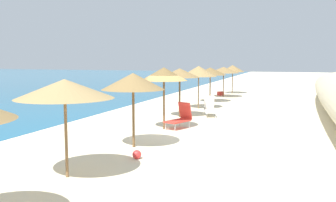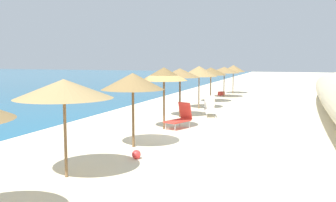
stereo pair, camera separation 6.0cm
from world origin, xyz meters
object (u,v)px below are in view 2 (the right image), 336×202
beach_umbrella_6 (180,73)px  beach_umbrella_9 (224,70)px  lounge_chair_1 (180,117)px  cooler_box (221,93)px  beach_umbrella_8 (211,71)px  beach_umbrella_10 (233,69)px  beach_umbrella_7 (199,71)px  beach_umbrella_4 (133,81)px  lounge_chair_0 (210,108)px  beach_umbrella_3 (64,89)px  beach_ball (136,154)px  beach_umbrella_5 (164,74)px

beach_umbrella_6 → beach_umbrella_9: 11.62m
lounge_chair_1 → cooler_box: bearing=-64.6°
beach_umbrella_8 → beach_umbrella_9: size_ratio=0.99×
beach_umbrella_10 → beach_umbrella_7: bearing=178.3°
beach_umbrella_6 → beach_umbrella_4: bearing=-175.9°
beach_umbrella_6 → cooler_box: bearing=1.0°
beach_umbrella_9 → beach_umbrella_6: bearing=178.6°
beach_umbrella_10 → lounge_chair_0: bearing=-175.8°
beach_umbrella_6 → beach_umbrella_7: (3.88, -0.10, -0.02)m
beach_umbrella_3 → beach_umbrella_8: beach_umbrella_3 is taller
beach_umbrella_3 → beach_umbrella_6: (11.42, 0.26, 0.01)m
lounge_chair_0 → beach_ball: size_ratio=5.76×
beach_umbrella_3 → beach_umbrella_6: size_ratio=1.00×
beach_umbrella_8 → beach_ball: bearing=-175.5°
beach_umbrella_9 → beach_umbrella_3: bearing=179.9°
beach_umbrella_4 → beach_umbrella_6: size_ratio=1.01×
beach_ball → beach_umbrella_3: bearing=156.2°
beach_umbrella_3 → beach_umbrella_10: beach_umbrella_3 is taller
beach_umbrella_3 → beach_umbrella_10: size_ratio=1.02×
beach_umbrella_7 → cooler_box: beach_umbrella_7 is taller
beach_umbrella_10 → cooler_box: beach_umbrella_10 is taller
beach_umbrella_8 → cooler_box: beach_umbrella_8 is taller
beach_umbrella_5 → beach_umbrella_8: beach_umbrella_5 is taller
beach_umbrella_4 → beach_umbrella_5: (3.75, 0.14, 0.12)m
beach_umbrella_3 → beach_ball: bearing=-23.8°
lounge_chair_1 → beach_umbrella_9: bearing=-66.1°
beach_umbrella_9 → cooler_box: (1.46, 0.51, -2.13)m
beach_umbrella_3 → beach_ball: beach_umbrella_3 is taller
beach_umbrella_5 → lounge_chair_1: beach_umbrella_5 is taller
beach_umbrella_7 → beach_ball: 13.17m
lounge_chair_1 → cooler_box: lounge_chair_1 is taller
beach_ball → beach_umbrella_4: bearing=27.4°
beach_umbrella_8 → lounge_chair_1: 11.27m
beach_umbrella_3 → lounge_chair_0: (12.49, -1.22, -2.03)m
beach_umbrella_5 → beach_umbrella_7: (7.64, 0.30, -0.11)m
beach_umbrella_3 → beach_umbrella_4: (3.90, -0.27, -0.02)m
beach_umbrella_8 → lounge_chair_1: beach_umbrella_8 is taller
beach_umbrella_6 → lounge_chair_1: size_ratio=1.82×
lounge_chair_1 → beach_umbrella_10: bearing=-67.1°
beach_umbrella_5 → lounge_chair_0: bearing=-12.7°
beach_umbrella_3 → beach_umbrella_10: (26.78, -0.17, -0.12)m
beach_umbrella_4 → beach_umbrella_10: bearing=0.3°
beach_umbrella_3 → beach_umbrella_7: bearing=0.6°
beach_umbrella_8 → cooler_box: size_ratio=4.88×
beach_umbrella_7 → lounge_chair_0: bearing=-153.7°
beach_umbrella_4 → lounge_chair_0: size_ratio=1.62×
beach_umbrella_6 → beach_ball: beach_umbrella_6 is taller
beach_umbrella_7 → lounge_chair_0: (-2.81, -1.39, -2.02)m
beach_umbrella_6 → beach_umbrella_7: bearing=-1.4°
beach_umbrella_3 → beach_umbrella_9: size_ratio=1.04×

